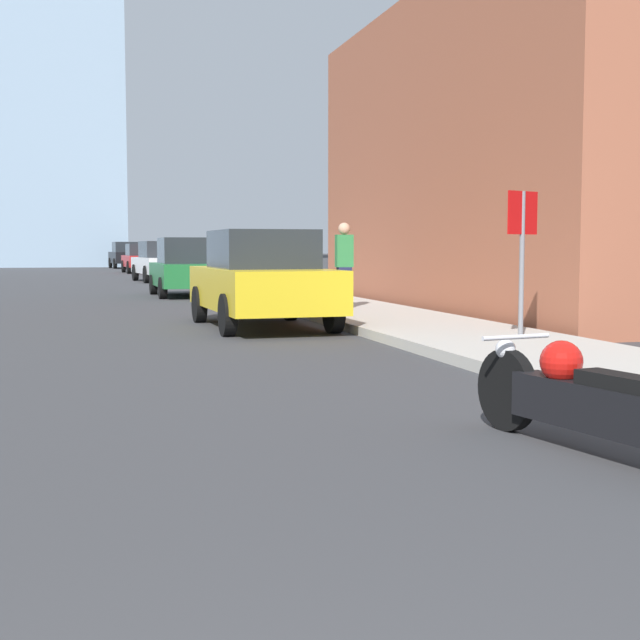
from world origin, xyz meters
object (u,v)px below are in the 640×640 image
(parked_car_white, at_px, (161,261))
(motorcycle, at_px, (583,398))
(parked_car_black, at_px, (125,255))
(parked_car_green, at_px, (188,268))
(pedestrian, at_px, (344,264))
(parked_car_red, at_px, (140,258))
(stop_sign, at_px, (522,238))
(parked_car_yellow, at_px, (262,279))

(parked_car_white, bearing_deg, motorcycle, -95.47)
(parked_car_black, bearing_deg, parked_car_green, -94.85)
(parked_car_green, height_order, parked_car_black, parked_car_black)
(motorcycle, xyz_separation_m, parked_car_white, (-0.04, 32.48, 0.47))
(pedestrian, bearing_deg, parked_car_red, 93.67)
(stop_sign, bearing_deg, motorcycle, -114.03)
(parked_car_white, height_order, parked_car_black, parked_car_black)
(parked_car_yellow, bearing_deg, motorcycle, -90.61)
(motorcycle, height_order, parked_car_black, parked_car_black)
(parked_car_green, relative_size, parked_car_red, 0.87)
(motorcycle, bearing_deg, pedestrian, 70.27)
(stop_sign, bearing_deg, parked_car_white, 95.72)
(parked_car_black, height_order, stop_sign, stop_sign)
(parked_car_black, bearing_deg, motorcycle, -94.59)
(parked_car_green, xyz_separation_m, parked_car_white, (0.22, 11.55, 0.02))
(motorcycle, bearing_deg, parked_car_black, 79.79)
(parked_car_green, xyz_separation_m, stop_sign, (2.88, -15.05, 0.72))
(stop_sign, bearing_deg, parked_car_yellow, 123.15)
(parked_car_green, distance_m, parked_car_black, 36.67)
(stop_sign, height_order, pedestrian, stop_sign)
(motorcycle, bearing_deg, stop_sign, 55.50)
(parked_car_black, xyz_separation_m, stop_sign, (2.89, -51.73, 0.65))
(parked_car_green, distance_m, pedestrian, 8.54)
(parked_car_yellow, xyz_separation_m, stop_sign, (2.84, -4.34, 0.69))
(parked_car_yellow, bearing_deg, parked_car_red, 87.90)
(parked_car_white, height_order, parked_car_red, parked_car_white)
(parked_car_white, relative_size, stop_sign, 2.28)
(motorcycle, xyz_separation_m, parked_car_red, (-0.04, 45.70, 0.44))
(motorcycle, height_order, parked_car_green, parked_car_green)
(parked_car_white, bearing_deg, parked_car_yellow, -95.99)
(parked_car_white, distance_m, parked_car_red, 13.22)
(parked_car_black, relative_size, pedestrian, 2.39)
(parked_car_green, distance_m, parked_car_red, 24.77)
(stop_sign, xyz_separation_m, pedestrian, (-0.55, 6.84, -0.47))
(pedestrian, bearing_deg, parked_car_black, 92.98)
(parked_car_green, height_order, parked_car_white, parked_car_green)
(parked_car_black, bearing_deg, pedestrian, -91.88)
(parked_car_white, bearing_deg, stop_sign, -89.83)
(parked_car_green, height_order, pedestrian, pedestrian)
(parked_car_yellow, distance_m, stop_sign, 5.23)
(parked_car_yellow, xyz_separation_m, pedestrian, (2.29, 2.50, 0.22))
(pedestrian, bearing_deg, motorcycle, -99.26)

